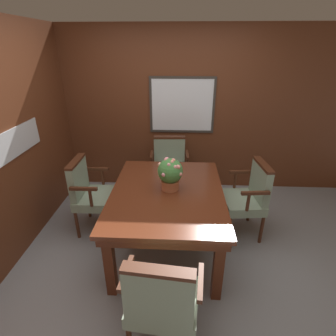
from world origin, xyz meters
name	(u,v)px	position (x,y,z in m)	size (l,w,h in m)	color
ground_plane	(165,259)	(0.00, 0.00, 0.00)	(14.00, 14.00, 0.00)	gray
wall_back	(172,113)	(0.00, 1.79, 1.23)	(7.20, 0.08, 2.45)	#5B2D19
dining_table	(167,198)	(0.01, 0.22, 0.66)	(1.19, 1.55, 0.75)	#562614
chair_head_near	(162,300)	(0.03, -0.93, 0.53)	(0.58, 0.50, 0.95)	#472314
chair_head_far	(169,165)	(-0.02, 1.37, 0.53)	(0.57, 0.47, 0.95)	#472314
chair_right_far	(249,195)	(0.97, 0.55, 0.53)	(0.50, 0.58, 0.95)	#472314
chair_left_far	(89,191)	(-0.97, 0.54, 0.53)	(0.46, 0.56, 0.95)	#472314
potted_plant	(170,173)	(0.04, 0.27, 0.94)	(0.27, 0.27, 0.36)	#B2603D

